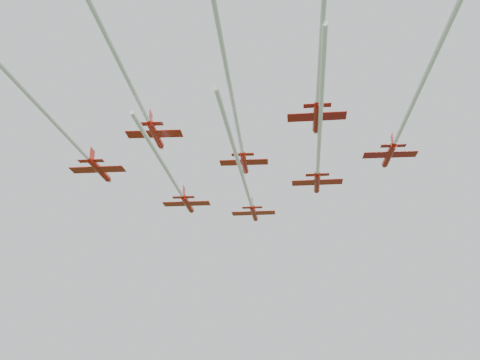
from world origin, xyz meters
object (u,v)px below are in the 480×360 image
at_px(jet_row3_mid, 237,126).
at_px(jet_row4_right, 319,80).
at_px(jet_row3_left, 66,134).
at_px(jet_row3_right, 401,129).
at_px(jet_lead, 247,191).
at_px(jet_row2_right, 318,157).
at_px(jet_row4_left, 130,83).
at_px(jet_row2_left, 178,189).

distance_m(jet_row3_mid, jet_row4_right, 15.04).
height_order(jet_row3_left, jet_row3_right, jet_row3_left).
height_order(jet_lead, jet_row3_right, jet_row3_right).
relative_size(jet_row3_right, jet_row4_right, 0.96).
xyz_separation_m(jet_row2_right, jet_row3_left, (-32.00, -25.71, -0.93)).
bearing_deg(jet_row3_right, jet_row3_mid, -174.32).
relative_size(jet_row3_left, jet_row4_left, 1.02).
distance_m(jet_row4_left, jet_row4_right, 24.06).
bearing_deg(jet_row2_left, jet_row3_right, -26.30).
distance_m(jet_row2_right, jet_row4_right, 25.01).
distance_m(jet_row3_left, jet_row3_mid, 25.93).
xyz_separation_m(jet_row3_mid, jet_row4_left, (-8.41, -15.08, 0.92)).
bearing_deg(jet_lead, jet_row3_mid, -87.57).
height_order(jet_row2_right, jet_row3_left, jet_row2_right).
bearing_deg(jet_row4_right, jet_row3_right, 45.69).
distance_m(jet_lead, jet_row4_left, 39.49).
height_order(jet_row2_right, jet_row4_left, jet_row2_right).
xyz_separation_m(jet_lead, jet_row3_right, (30.25, -14.69, 0.90)).
relative_size(jet_row3_left, jet_row3_mid, 1.09).
bearing_deg(jet_row2_right, jet_row3_left, -157.54).
bearing_deg(jet_lead, jet_row3_right, -42.61).
height_order(jet_lead, jet_row2_right, jet_row2_right).
relative_size(jet_lead, jet_row4_left, 1.00).
bearing_deg(jet_row3_right, jet_row4_right, -135.51).
xyz_separation_m(jet_row2_left, jet_row3_left, (-6.39, -23.10, 2.12)).
bearing_deg(jet_row2_right, jet_row2_left, 169.50).
xyz_separation_m(jet_row3_left, jet_row4_right, (38.64, 1.60, 1.21)).
height_order(jet_lead, jet_row4_right, jet_row4_right).
distance_m(jet_row2_left, jet_row3_left, 24.06).
relative_size(jet_lead, jet_row2_right, 1.05).
distance_m(jet_row2_left, jet_row4_left, 32.48).
distance_m(jet_row2_right, jet_row3_left, 41.06).
xyz_separation_m(jet_lead, jet_row4_left, (0.04, -39.43, 2.13)).
relative_size(jet_row2_left, jet_row4_left, 0.76).
relative_size(jet_row2_right, jet_row3_right, 1.24).
distance_m(jet_row2_right, jet_row3_right, 17.03).
distance_m(jet_row3_left, jet_row4_left, 18.14).
xyz_separation_m(jet_row3_mid, jet_row4_right, (13.80, -5.84, 1.22)).
distance_m(jet_row3_left, jet_row3_right, 49.68).
bearing_deg(jet_row4_left, jet_row3_left, 135.52).
relative_size(jet_lead, jet_row3_mid, 1.07).
bearing_deg(jet_row3_right, jet_row2_left, 153.31).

